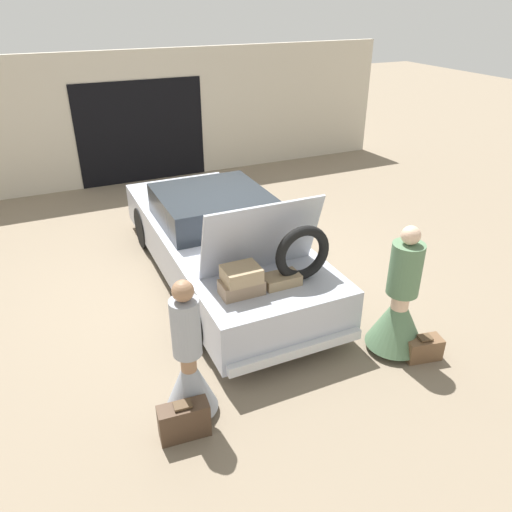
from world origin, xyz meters
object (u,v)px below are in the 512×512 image
(car, at_px, (220,241))
(suitcase_beside_right_person, at_px, (423,348))
(person_right, at_px, (399,308))
(suitcase_beside_left_person, at_px, (184,421))
(person_left, at_px, (189,369))

(car, xyz_separation_m, suitcase_beside_right_person, (1.47, -2.82, -0.44))
(suitcase_beside_right_person, bearing_deg, person_right, 122.90)
(person_right, height_order, suitcase_beside_left_person, person_right)
(suitcase_beside_left_person, bearing_deg, car, 62.63)
(car, bearing_deg, person_right, -63.17)
(person_left, bearing_deg, car, 162.99)
(car, relative_size, person_right, 2.96)
(car, relative_size, person_left, 3.06)
(person_left, bearing_deg, person_right, 99.69)
(person_right, bearing_deg, suitcase_beside_right_person, -134.37)
(person_right, xyz_separation_m, suitcase_beside_right_person, (0.19, -0.29, -0.43))
(suitcase_beside_left_person, bearing_deg, suitcase_beside_right_person, -0.81)
(person_left, xyz_separation_m, suitcase_beside_right_person, (2.75, -0.30, -0.43))
(car, xyz_separation_m, person_right, (1.28, -2.53, -0.01))
(person_left, bearing_deg, suitcase_beside_left_person, -21.32)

